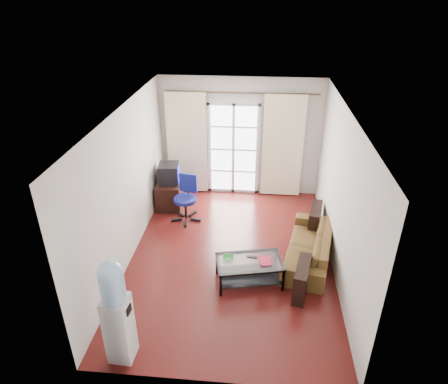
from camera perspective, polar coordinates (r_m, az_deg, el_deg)
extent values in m
plane|color=#5A1915|center=(7.40, 0.98, -9.16)|extent=(5.20, 5.20, 0.00)
plane|color=white|center=(6.16, 1.19, 11.28)|extent=(5.20, 5.20, 0.00)
cube|color=silver|center=(9.05, 2.35, 7.80)|extent=(3.60, 0.02, 2.70)
cube|color=silver|center=(4.55, -1.53, -15.31)|extent=(3.60, 0.02, 2.70)
cube|color=silver|center=(7.02, -13.73, 0.75)|extent=(0.02, 5.20, 2.70)
cube|color=silver|center=(6.80, 16.37, -0.55)|extent=(0.02, 5.20, 2.70)
cube|color=white|center=(9.12, 1.36, 6.13)|extent=(1.01, 0.02, 2.04)
cube|color=white|center=(9.10, 1.35, 6.08)|extent=(1.16, 0.06, 2.15)
cylinder|color=#4C3F2D|center=(8.65, 2.45, 13.99)|extent=(3.30, 0.04, 0.04)
cube|color=#FFFACD|center=(9.13, -5.31, 6.88)|extent=(0.90, 0.07, 2.35)
cube|color=#FFFACD|center=(9.00, 8.37, 6.37)|extent=(0.90, 0.07, 2.35)
cube|color=#9F9FA2|center=(9.36, 7.09, 1.51)|extent=(0.64, 0.12, 0.64)
imported|color=brown|center=(7.36, 12.05, -7.51)|extent=(2.17, 1.50, 0.54)
cube|color=silver|center=(6.60, 3.66, -9.84)|extent=(1.18, 0.83, 0.01)
cube|color=black|center=(6.79, 3.58, -11.81)|extent=(1.11, 0.76, 0.01)
cube|color=black|center=(6.47, -0.48, -13.18)|extent=(0.05, 0.05, 0.43)
cube|color=black|center=(6.63, 8.44, -12.34)|extent=(0.05, 0.05, 0.43)
cube|color=black|center=(6.89, -1.02, -10.18)|extent=(0.05, 0.05, 0.43)
cube|color=black|center=(7.04, 7.30, -9.48)|extent=(0.05, 0.05, 0.43)
imported|color=#32894D|center=(6.61, 0.60, -9.41)|extent=(0.20, 0.20, 0.05)
imported|color=#B03815|center=(6.58, 5.11, -9.85)|extent=(0.25, 0.30, 0.02)
cube|color=black|center=(6.67, 4.01, -9.24)|extent=(0.17, 0.07, 0.02)
cube|color=black|center=(8.93, -7.76, -0.19)|extent=(0.59, 0.84, 0.58)
cube|color=black|center=(8.69, -7.86, 2.67)|extent=(0.46, 0.50, 0.41)
cube|color=#0C19E5|center=(8.67, -6.47, 2.70)|extent=(0.06, 0.36, 0.31)
cube|color=black|center=(8.72, -9.04, 2.65)|extent=(0.16, 0.32, 0.27)
cylinder|color=black|center=(8.37, -5.49, -2.48)|extent=(0.05, 0.05, 0.49)
cylinder|color=navy|center=(8.26, -5.56, -1.08)|extent=(0.47, 0.47, 0.07)
cube|color=navy|center=(8.30, -5.12, 1.33)|extent=(0.39, 0.12, 0.40)
cube|color=silver|center=(5.60, -14.72, -18.32)|extent=(0.34, 0.34, 1.01)
cylinder|color=#9BC3F0|center=(5.12, -15.68, -12.82)|extent=(0.31, 0.31, 0.40)
sphere|color=#9BC3F0|center=(5.00, -15.98, -11.06)|extent=(0.31, 0.31, 0.31)
cube|color=black|center=(5.31, -13.53, -16.04)|extent=(0.05, 0.13, 0.11)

